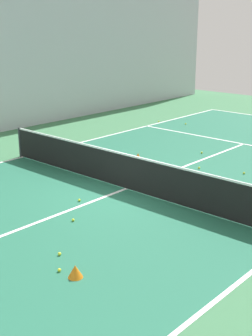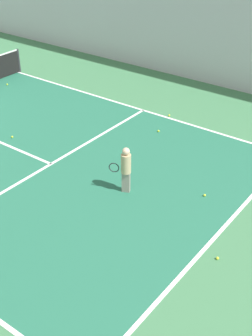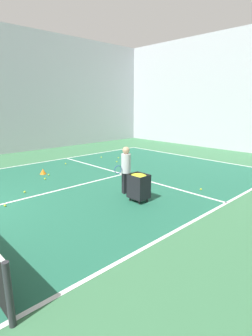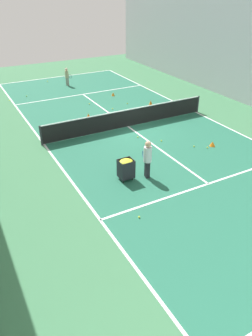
% 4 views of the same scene
% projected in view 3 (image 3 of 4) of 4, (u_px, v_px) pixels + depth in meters
% --- Properties ---
extents(line_baseline_far, '(9.55, 0.10, 0.00)m').
position_uv_depth(line_baseline_far, '(192.00, 157.00, 15.26)').
color(line_baseline_far, white).
rests_on(line_baseline_far, ground).
extents(line_sideline_right, '(0.10, 24.32, 0.00)m').
position_uv_depth(line_sideline_right, '(10.00, 321.00, 3.77)').
color(line_sideline_right, white).
rests_on(line_sideline_right, ground).
extents(line_service_far, '(9.55, 0.10, 0.00)m').
position_uv_depth(line_service_far, '(123.00, 174.00, 11.60)').
color(line_service_far, white).
rests_on(line_service_far, ground).
extents(hall_enclosure_far, '(17.17, 0.15, 7.56)m').
position_uv_depth(hall_enclosure_far, '(229.00, 92.00, 16.96)').
color(hall_enclosure_far, silver).
rests_on(hall_enclosure_far, ground).
extents(coach_at_net, '(0.39, 0.68, 1.64)m').
position_uv_depth(coach_at_net, '(126.00, 167.00, 8.95)').
color(coach_at_net, black).
rests_on(coach_at_net, ground).
extents(ball_cart, '(0.60, 0.51, 0.91)m').
position_uv_depth(ball_cart, '(139.00, 182.00, 8.26)').
color(ball_cart, black).
rests_on(ball_cart, ground).
extents(training_cone_1, '(0.28, 0.28, 0.24)m').
position_uv_depth(training_cone_1, '(43.00, 171.00, 11.59)').
color(training_cone_1, orange).
rests_on(training_cone_1, ground).
extents(tennis_ball_2, '(0.07, 0.07, 0.07)m').
position_uv_depth(tennis_ball_2, '(49.00, 175.00, 11.39)').
color(tennis_ball_2, yellow).
rests_on(tennis_ball_2, ground).
extents(tennis_ball_5, '(0.07, 0.07, 0.07)m').
position_uv_depth(tennis_ball_5, '(118.00, 158.00, 14.93)').
color(tennis_ball_5, yellow).
rests_on(tennis_ball_5, ground).
extents(tennis_ball_6, '(0.07, 0.07, 0.07)m').
position_uv_depth(tennis_ball_6, '(66.00, 164.00, 13.47)').
color(tennis_ball_6, yellow).
rests_on(tennis_ball_6, ground).
extents(tennis_ball_8, '(0.07, 0.07, 0.07)m').
position_uv_depth(tennis_ball_8, '(25.00, 192.00, 9.17)').
color(tennis_ball_8, yellow).
rests_on(tennis_ball_8, ground).
extents(tennis_ball_11, '(0.07, 0.07, 0.07)m').
position_uv_depth(tennis_ball_11, '(101.00, 157.00, 15.09)').
color(tennis_ball_11, yellow).
rests_on(tennis_ball_11, ground).
extents(tennis_ball_13, '(0.07, 0.07, 0.07)m').
position_uv_depth(tennis_ball_13, '(201.00, 189.00, 9.46)').
color(tennis_ball_13, yellow).
rests_on(tennis_ball_13, ground).
extents(tennis_ball_14, '(0.07, 0.07, 0.07)m').
position_uv_depth(tennis_ball_14, '(45.00, 179.00, 10.77)').
color(tennis_ball_14, yellow).
rests_on(tennis_ball_14, ground).
extents(tennis_ball_16, '(0.07, 0.07, 0.07)m').
position_uv_depth(tennis_ball_16, '(5.00, 206.00, 7.95)').
color(tennis_ball_16, yellow).
rests_on(tennis_ball_16, ground).
extents(tennis_ball_17, '(0.07, 0.07, 0.07)m').
position_uv_depth(tennis_ball_17, '(117.00, 162.00, 13.95)').
color(tennis_ball_17, yellow).
rests_on(tennis_ball_17, ground).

